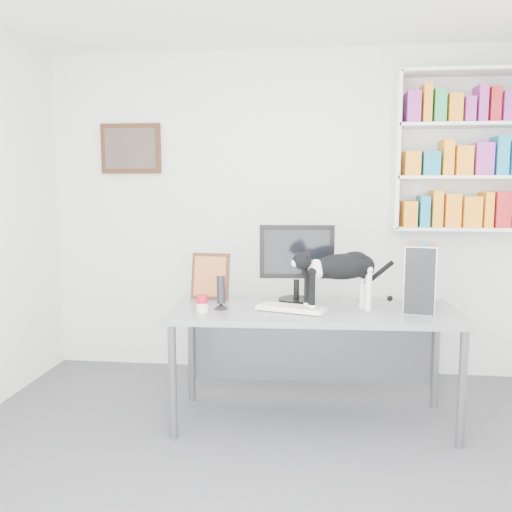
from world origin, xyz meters
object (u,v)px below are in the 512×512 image
(keyboard, at_px, (292,308))
(pc_tower, at_px, (421,276))
(bookshelf, at_px, (462,151))
(cat, at_px, (340,281))
(speaker, at_px, (221,292))
(monitor, at_px, (297,263))
(leaning_print, at_px, (210,275))
(desk, at_px, (313,366))
(soup_can, at_px, (202,303))

(keyboard, distance_m, pc_tower, 0.88)
(bookshelf, relative_size, cat, 1.95)
(speaker, bearing_deg, monitor, 17.11)
(pc_tower, bearing_deg, cat, -151.32)
(keyboard, bearing_deg, leaning_print, 168.62)
(bookshelf, bearing_deg, keyboard, -142.04)
(pc_tower, bearing_deg, bookshelf, 74.64)
(desk, height_order, keyboard, keyboard)
(keyboard, xyz_separation_m, pc_tower, (0.84, 0.18, 0.20))
(speaker, bearing_deg, cat, -12.50)
(keyboard, xyz_separation_m, cat, (0.31, 0.02, 0.18))
(pc_tower, relative_size, speaker, 1.87)
(desk, relative_size, pc_tower, 4.35)
(cat, bearing_deg, keyboard, 161.44)
(speaker, height_order, soup_can, speaker)
(bookshelf, distance_m, speaker, 2.21)
(desk, bearing_deg, pc_tower, 5.84)
(soup_can, bearing_deg, speaker, 40.86)
(speaker, distance_m, cat, 0.78)
(bookshelf, xyz_separation_m, soup_can, (-1.84, -1.08, -1.02))
(bookshelf, xyz_separation_m, speaker, (-1.73, -0.99, -0.96))
(monitor, distance_m, speaker, 0.59)
(leaning_print, bearing_deg, keyboard, -24.00)
(speaker, xyz_separation_m, cat, (0.77, 0.02, 0.08))
(pc_tower, bearing_deg, speaker, -159.83)
(speaker, xyz_separation_m, soup_can, (-0.11, -0.09, -0.06))
(monitor, relative_size, cat, 0.86)
(desk, distance_m, pc_tower, 0.93)
(bookshelf, bearing_deg, pc_tower, -117.77)
(monitor, bearing_deg, cat, -46.84)
(keyboard, bearing_deg, cat, 21.31)
(soup_can, distance_m, cat, 0.90)
(soup_can, bearing_deg, monitor, 33.22)
(pc_tower, bearing_deg, soup_can, -156.77)
(monitor, height_order, speaker, monitor)
(pc_tower, distance_m, cat, 0.55)
(monitor, bearing_deg, desk, -64.11)
(monitor, relative_size, keyboard, 1.24)
(monitor, distance_m, leaning_print, 0.63)
(leaning_print, bearing_deg, bookshelf, 24.05)
(desk, distance_m, leaning_print, 0.96)
(pc_tower, distance_m, speaker, 1.32)
(monitor, xyz_separation_m, leaning_print, (-0.62, 0.03, -0.10))
(monitor, bearing_deg, keyboard, -97.69)
(keyboard, bearing_deg, desk, 45.85)
(monitor, relative_size, pc_tower, 1.28)
(keyboard, relative_size, soup_can, 3.99)
(bookshelf, distance_m, monitor, 1.64)
(soup_can, relative_size, cat, 0.17)
(monitor, height_order, cat, monitor)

